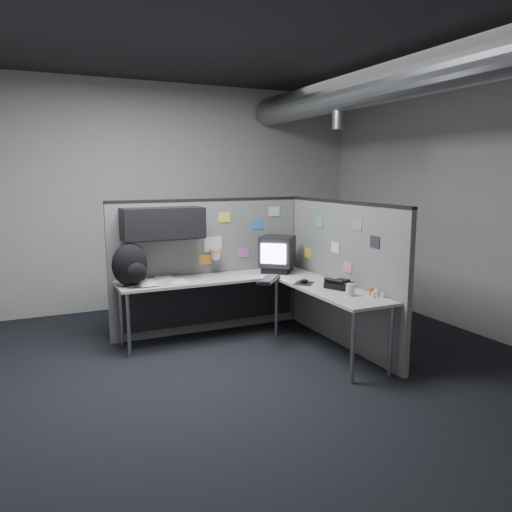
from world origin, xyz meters
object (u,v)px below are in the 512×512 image
desk (247,290)px  monitor (277,254)px  backpack (130,265)px  phone (338,284)px  keyboard (269,280)px

desk → monitor: size_ratio=4.26×
monitor → backpack: (-1.78, -0.04, -0.00)m
monitor → phone: 1.09m
desk → backpack: bearing=169.2°
phone → backpack: bearing=137.5°
desk → phone: 1.07m
keyboard → backpack: 1.52m
desk → keyboard: size_ratio=5.05×
monitor → keyboard: size_ratio=1.19×
keyboard → phone: (0.52, -0.61, 0.02)m
backpack → monitor: bearing=4.2°
monitor → backpack: 1.78m
keyboard → backpack: backpack is taller
desk → monitor: 0.69m
monitor → phone: bearing=-85.0°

